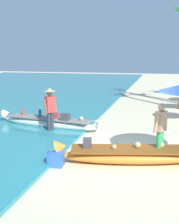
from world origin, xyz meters
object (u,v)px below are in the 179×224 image
at_px(boat_white_midground, 49,122).
at_px(person_vendor_hatted, 50,107).
at_px(boat_orange_foreground, 132,155).
at_px(person_tourist_customer, 160,129).
at_px(cooler_box, 56,159).

relative_size(boat_white_midground, person_vendor_hatted, 2.66).
relative_size(boat_orange_foreground, boat_white_midground, 0.94).
bearing_deg(person_tourist_customer, person_vendor_hatted, 154.35).
bearing_deg(person_vendor_hatted, boat_orange_foreground, -34.31).
bearing_deg(boat_orange_foreground, cooler_box, -158.96).
xyz_separation_m(person_tourist_customer, cooler_box, (-2.79, -1.12, -0.79)).
xyz_separation_m(boat_orange_foreground, person_vendor_hatted, (-3.49, 2.38, 0.80)).
xyz_separation_m(boat_orange_foreground, boat_white_midground, (-3.81, 3.02, 0.01)).
bearing_deg(boat_orange_foreground, person_vendor_hatted, 145.69).
bearing_deg(cooler_box, boat_white_midground, 110.81).
relative_size(boat_white_midground, cooler_box, 11.68).
height_order(boat_orange_foreground, boat_white_midground, boat_white_midground).
bearing_deg(boat_orange_foreground, person_tourist_customer, 23.91).
distance_m(boat_white_midground, person_tourist_customer, 5.36).
bearing_deg(boat_white_midground, person_tourist_customer, -30.38).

